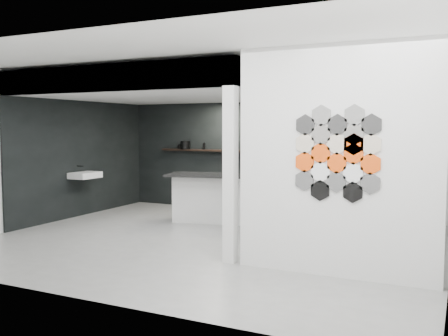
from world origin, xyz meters
TOP-DOWN VIEW (x-y plane):
  - floor at (0.00, 0.00)m, footprint 7.00×6.00m
  - partition_panel at (2.23, -1.00)m, footprint 2.45×0.15m
  - bay_clad_back at (-1.30, 2.97)m, footprint 4.40×0.04m
  - bay_clad_left at (-3.47, 1.00)m, footprint 0.04×4.00m
  - bulkhead at (-1.30, 1.00)m, footprint 4.40×4.00m
  - corner_column at (0.82, -1.00)m, footprint 0.16×0.16m
  - fascia_beam at (-1.30, -0.92)m, footprint 4.40×0.16m
  - wall_basin at (-3.24, 0.80)m, footprint 0.40×0.60m
  - display_shelf at (-1.20, 2.87)m, footprint 3.00×0.15m
  - kitchen_island at (-0.65, 1.47)m, footprint 1.87×1.11m
  - stockpot at (-2.11, 2.87)m, footprint 0.24×0.24m
  - kettle at (-0.01, 2.87)m, footprint 0.19×0.19m
  - glass_bowl at (0.15, 2.87)m, footprint 0.16×0.16m
  - glass_vase at (0.15, 2.87)m, footprint 0.10×0.10m
  - bottle_dark at (-1.63, 2.87)m, footprint 0.07×0.07m
  - utensil_cup at (-2.27, 2.87)m, footprint 0.09×0.09m
  - hex_tile_cluster at (2.26, -1.09)m, footprint 1.04×0.02m

SIDE VIEW (x-z plane):
  - floor at x=0.00m, z-range -0.01..0.00m
  - kitchen_island at x=-0.65m, z-range -0.23..1.19m
  - wall_basin at x=-3.24m, z-range 0.79..0.91m
  - bay_clad_back at x=-1.30m, z-range 0.00..2.35m
  - bay_clad_left at x=-3.47m, z-range 0.00..2.35m
  - corner_column at x=0.82m, z-range 0.00..2.35m
  - display_shelf at x=-1.20m, z-range 1.28..1.32m
  - glass_bowl at x=0.15m, z-range 1.32..1.41m
  - utensil_cup at x=-2.27m, z-range 1.32..1.42m
  - kettle at x=-0.01m, z-range 1.32..1.45m
  - glass_vase at x=0.15m, z-range 1.32..1.46m
  - bottle_dark at x=-1.63m, z-range 1.32..1.47m
  - partition_panel at x=2.23m, z-range 0.00..2.80m
  - stockpot at x=-2.11m, z-range 1.32..1.50m
  - hex_tile_cluster at x=2.26m, z-range 0.92..2.09m
  - bulkhead at x=-1.30m, z-range 2.35..2.75m
  - fascia_beam at x=-1.30m, z-range 2.35..2.75m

